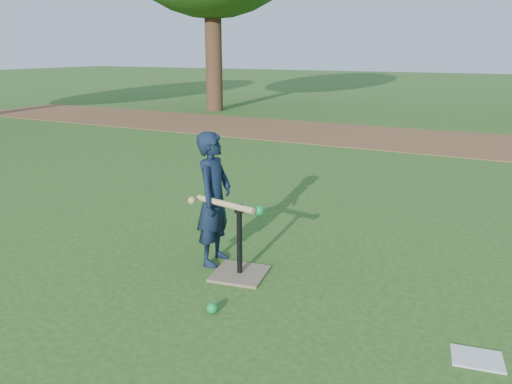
% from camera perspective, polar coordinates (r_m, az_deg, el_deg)
% --- Properties ---
extents(ground, '(80.00, 80.00, 0.00)m').
position_cam_1_polar(ground, '(4.32, -6.67, -9.19)').
color(ground, '#285116').
rests_on(ground, ground).
extents(dirt_strip, '(24.00, 3.00, 0.01)m').
position_cam_1_polar(dirt_strip, '(11.10, 15.37, 5.99)').
color(dirt_strip, brown).
rests_on(dirt_strip, ground).
extents(child, '(0.33, 0.46, 1.17)m').
position_cam_1_polar(child, '(4.32, -4.81, -0.80)').
color(child, black).
rests_on(child, ground).
extents(wiffle_ball_ground, '(0.08, 0.08, 0.08)m').
position_cam_1_polar(wiffle_ball_ground, '(3.69, -5.02, -13.10)').
color(wiffle_ball_ground, '#0C8E39').
rests_on(wiffle_ball_ground, ground).
extents(clipboard, '(0.33, 0.28, 0.01)m').
position_cam_1_polar(clipboard, '(3.50, 23.96, -16.99)').
color(clipboard, silver).
rests_on(clipboard, ground).
extents(batting_tee, '(0.49, 0.49, 0.61)m').
position_cam_1_polar(batting_tee, '(4.22, -1.88, -8.07)').
color(batting_tee, '#7D694F').
rests_on(batting_tee, ground).
extents(swing_action, '(0.67, 0.17, 0.09)m').
position_cam_1_polar(swing_action, '(4.07, -3.16, -1.50)').
color(swing_action, tan).
rests_on(swing_action, ground).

